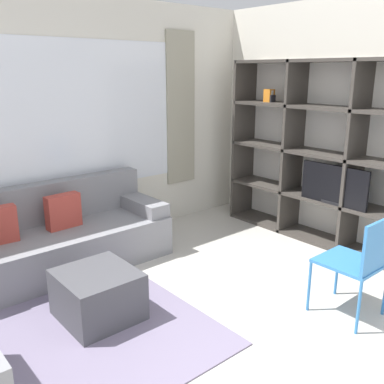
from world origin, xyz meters
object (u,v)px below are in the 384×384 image
at_px(shelving_unit, 324,154).
at_px(ottoman, 98,295).
at_px(couch_main, 60,239).
at_px(folding_chair, 361,258).

xyz_separation_m(shelving_unit, ottoman, (-2.83, 0.15, -0.82)).
distance_m(shelving_unit, ottoman, 2.95).
height_order(shelving_unit, ottoman, shelving_unit).
xyz_separation_m(couch_main, ottoman, (-0.17, -1.08, -0.10)).
distance_m(shelving_unit, couch_main, 3.02).
bearing_deg(folding_chair, shelving_unit, -136.41).
distance_m(shelving_unit, folding_chair, 1.79).
bearing_deg(ottoman, shelving_unit, -3.11).
height_order(couch_main, folding_chair, folding_chair).
height_order(ottoman, folding_chair, folding_chair).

